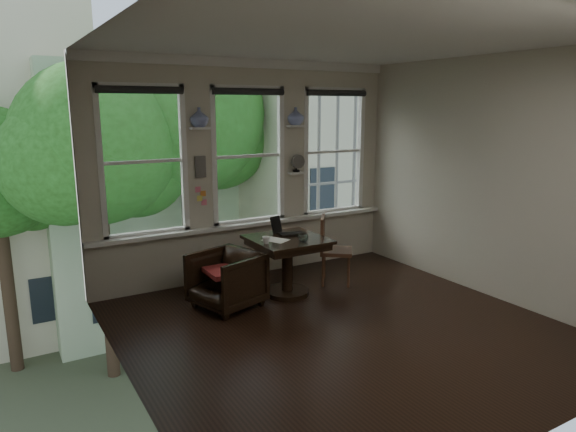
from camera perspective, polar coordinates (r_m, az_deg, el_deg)
ground at (r=5.75m, az=5.91°, el=-12.38°), size 4.50×4.50×0.00m
ceiling at (r=5.28m, az=6.65°, el=18.82°), size 4.50×4.50×0.00m
wall_back at (r=7.22m, az=-4.52°, el=5.08°), size 4.50×0.00×4.50m
wall_front at (r=3.80m, az=27.02°, el=-2.57°), size 4.50×0.00×4.50m
wall_left at (r=4.37m, az=-18.12°, el=-0.06°), size 0.00×4.50×4.50m
wall_right at (r=6.89m, az=21.48°, el=3.94°), size 0.00×4.50×4.50m
window_left at (r=6.69m, az=-15.82°, el=5.84°), size 1.10×0.12×1.90m
window_center at (r=7.20m, az=-4.54°, el=6.66°), size 1.10×0.12×1.90m
window_right at (r=7.94m, az=4.97°, el=7.16°), size 1.10×0.12×1.90m
shelf_left at (r=6.79m, az=-9.80°, el=9.59°), size 0.26×0.16×0.03m
shelf_right at (r=7.43m, az=0.85°, el=9.96°), size 0.26×0.16×0.03m
intercom at (r=6.86m, az=-9.74°, el=5.42°), size 0.14×0.06×0.28m
sticky_notes at (r=6.91m, az=-9.65°, el=2.54°), size 0.16×0.01×0.24m
desk_fan at (r=7.46m, az=0.92°, el=5.57°), size 0.20×0.20×0.24m
vase_left at (r=6.79m, az=-9.84°, el=10.76°), size 0.24×0.24×0.25m
vase_right at (r=7.43m, az=0.86°, el=11.03°), size 0.24×0.24×0.25m
table at (r=6.58m, az=-0.08°, el=-5.62°), size 0.90×0.90×0.75m
armchair_left at (r=6.23m, az=-6.86°, el=-7.06°), size 0.93×0.92×0.68m
cushion_red at (r=6.19m, az=-6.88°, el=-6.11°), size 0.45×0.45×0.06m
side_chair_right at (r=7.01m, az=5.41°, el=-3.84°), size 0.59×0.59×0.92m
laptop at (r=6.59m, az=0.55°, el=-2.07°), size 0.36×0.26×0.03m
mug at (r=6.20m, az=-2.46°, el=-2.70°), size 0.10×0.10×0.09m
drinking_glass at (r=6.28m, az=1.70°, el=-2.46°), size 0.14×0.14×0.10m
tablet at (r=6.72m, az=-1.32°, el=-0.96°), size 0.18×0.12×0.22m
papers at (r=6.37m, az=-1.37°, el=-2.67°), size 0.33×0.37×0.00m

